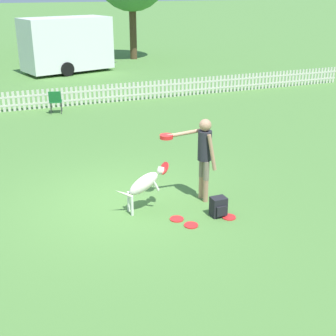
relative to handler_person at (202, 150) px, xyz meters
name	(u,v)px	position (x,y,z in m)	size (l,w,h in m)	color
ground_plane	(121,203)	(-1.60, 0.48, -1.11)	(240.00, 240.00, 0.00)	#4C7A38
handler_person	(202,150)	(0.00, 0.00, 0.00)	(1.04, 0.66, 1.75)	tan
leaping_dog	(145,183)	(-1.25, -0.04, -0.52)	(1.12, 0.31, 0.96)	beige
frisbee_near_handler	(191,225)	(-0.67, -0.98, -1.10)	(0.27, 0.27, 0.02)	red
frisbee_near_dog	(177,219)	(-0.82, -0.64, -1.10)	(0.27, 0.27, 0.02)	red
frisbee_midfield	(229,217)	(0.15, -0.95, -1.10)	(0.27, 0.27, 0.02)	red
backpack_on_grass	(219,207)	(0.00, -0.80, -0.92)	(0.29, 0.27, 0.39)	black
picket_fence	(53,98)	(-1.60, 9.15, -0.75)	(25.66, 0.04, 0.71)	beige
folding_chair_center	(55,100)	(-1.65, 8.25, -0.62)	(0.51, 0.53, 0.81)	#333338
equipment_trailer	(66,44)	(0.31, 16.45, 0.31)	(5.24, 3.10, 2.71)	white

